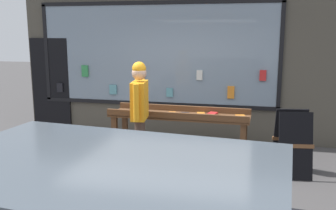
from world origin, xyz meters
The scene contains 6 objects.
ground_plane centered at (0.00, 0.00, 0.00)m, with size 40.00×40.00×0.00m, color #474444.
shopfront_facade centered at (-0.09, 2.39, 1.78)m, with size 7.40×0.29×3.59m.
display_table_main centered at (0.00, 0.99, 0.74)m, with size 2.46×0.74×0.91m.
person_browsing centered at (-0.53, 0.36, 1.06)m, with size 0.28×0.69×1.78m.
small_dog centered at (0.02, 0.20, 0.25)m, with size 0.34×0.57×0.38m.
sandwich_board_sign centered at (1.88, 0.72, 0.52)m, with size 0.61×0.72×1.03m.
Camera 1 is at (1.23, -5.27, 2.24)m, focal length 40.00 mm.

